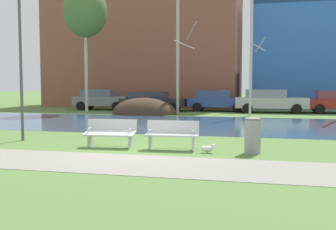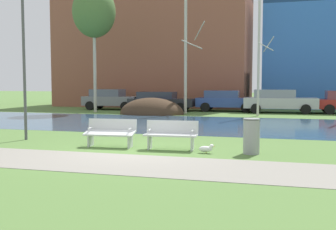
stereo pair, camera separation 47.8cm
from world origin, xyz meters
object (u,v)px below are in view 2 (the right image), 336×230
(parked_van_nearest_grey, at_px, (111,99))
(parked_wagon_fourth_silver, at_px, (279,101))
(seagull, at_px, (206,149))
(parked_sedan_second_dark, at_px, (161,101))
(parked_hatch_third_blue, at_px, (225,100))
(bench_left, at_px, (111,132))
(trash_bin, at_px, (251,136))
(bench_right, at_px, (171,134))
(streetlamp, at_px, (23,22))

(parked_van_nearest_grey, height_order, parked_wagon_fourth_silver, parked_wagon_fourth_silver)
(seagull, bearing_deg, parked_sedan_second_dark, 110.99)
(seagull, relative_size, parked_hatch_third_blue, 0.11)
(bench_left, xyz_separation_m, trash_bin, (4.37, -0.11, 0.05))
(trash_bin, bearing_deg, parked_hatch_third_blue, 100.34)
(bench_right, height_order, parked_wagon_fourth_silver, parked_wagon_fourth_silver)
(streetlamp, xyz_separation_m, parked_hatch_third_blue, (4.80, 16.29, -3.34))
(parked_van_nearest_grey, relative_size, parked_hatch_third_blue, 0.99)
(parked_van_nearest_grey, distance_m, parked_hatch_third_blue, 8.45)
(parked_hatch_third_blue, bearing_deg, seagull, -83.83)
(bench_left, xyz_separation_m, parked_wagon_fourth_silver, (4.85, 16.48, 0.34))
(bench_right, xyz_separation_m, parked_van_nearest_grey, (-9.16, 16.49, 0.32))
(bench_right, xyz_separation_m, trash_bin, (2.39, -0.11, 0.05))
(parked_van_nearest_grey, xyz_separation_m, parked_wagon_fourth_silver, (12.03, -0.02, 0.02))
(streetlamp, distance_m, parked_sedan_second_dark, 15.94)
(streetlamp, height_order, parked_sedan_second_dark, streetlamp)
(parked_van_nearest_grey, bearing_deg, parked_hatch_third_blue, 3.34)
(seagull, xyz_separation_m, parked_sedan_second_dark, (-6.38, 16.63, 0.60))
(trash_bin, relative_size, seagull, 2.14)
(trash_bin, height_order, seagull, trash_bin)
(parked_van_nearest_grey, distance_m, parked_sedan_second_dark, 3.94)
(seagull, relative_size, parked_wagon_fourth_silver, 0.10)
(bench_left, relative_size, parked_hatch_third_blue, 0.39)
(trash_bin, bearing_deg, streetlamp, 174.18)
(seagull, relative_size, parked_van_nearest_grey, 0.11)
(trash_bin, bearing_deg, seagull, -168.81)
(bench_right, bearing_deg, trash_bin, -2.65)
(parked_hatch_third_blue, bearing_deg, parked_wagon_fourth_silver, -8.04)
(streetlamp, height_order, parked_wagon_fourth_silver, streetlamp)
(streetlamp, bearing_deg, bench_left, -11.12)
(bench_right, xyz_separation_m, parked_hatch_third_blue, (-0.73, 16.98, 0.30))
(streetlamp, bearing_deg, parked_van_nearest_grey, 102.96)
(bench_left, distance_m, seagull, 3.17)
(trash_bin, height_order, parked_sedan_second_dark, parked_sedan_second_dark)
(bench_right, relative_size, parked_wagon_fourth_silver, 0.34)
(seagull, height_order, parked_wagon_fourth_silver, parked_wagon_fourth_silver)
(bench_left, height_order, parked_van_nearest_grey, parked_van_nearest_grey)
(bench_left, height_order, trash_bin, trash_bin)
(trash_bin, height_order, streetlamp, streetlamp)
(seagull, bearing_deg, bench_left, 173.48)
(bench_right, height_order, seagull, bench_right)
(parked_sedan_second_dark, bearing_deg, bench_left, -78.70)
(parked_hatch_third_blue, bearing_deg, bench_right, -87.55)
(parked_wagon_fourth_silver, bearing_deg, streetlamp, -118.02)
(parked_sedan_second_dark, xyz_separation_m, parked_wagon_fourth_silver, (8.10, 0.21, 0.08))
(parked_wagon_fourth_silver, bearing_deg, bench_left, -106.41)
(parked_sedan_second_dark, distance_m, parked_hatch_third_blue, 4.56)
(bench_right, relative_size, parked_hatch_third_blue, 0.39)
(trash_bin, distance_m, parked_van_nearest_grey, 20.23)
(trash_bin, bearing_deg, parked_wagon_fourth_silver, 88.34)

